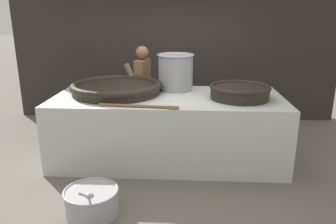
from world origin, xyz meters
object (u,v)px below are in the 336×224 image
at_px(stock_pot, 176,71).
at_px(cook, 143,88).
at_px(giant_wok_far, 240,91).
at_px(prep_bowl_vegetables, 92,200).
at_px(giant_wok_near, 117,88).

distance_m(stock_pot, cook, 0.94).
xyz_separation_m(giant_wok_far, cook, (-1.59, 1.10, -0.22)).
distance_m(giant_wok_far, stock_pot, 1.12).
distance_m(stock_pot, prep_bowl_vegetables, 2.50).
height_order(cook, prep_bowl_vegetables, cook).
bearing_deg(prep_bowl_vegetables, stock_pot, 66.56).
distance_m(giant_wok_far, prep_bowl_vegetables, 2.57).
relative_size(giant_wok_far, prep_bowl_vegetables, 1.09).
bearing_deg(giant_wok_near, prep_bowl_vegetables, -89.06).
xyz_separation_m(giant_wok_near, prep_bowl_vegetables, (0.03, -1.72, -0.94)).
height_order(giant_wok_far, cook, cook).
bearing_deg(cook, prep_bowl_vegetables, 94.69).
bearing_deg(giant_wok_far, giant_wok_near, 173.37).
bearing_deg(giant_wok_far, stock_pot, 150.98).
height_order(giant_wok_near, stock_pot, stock_pot).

